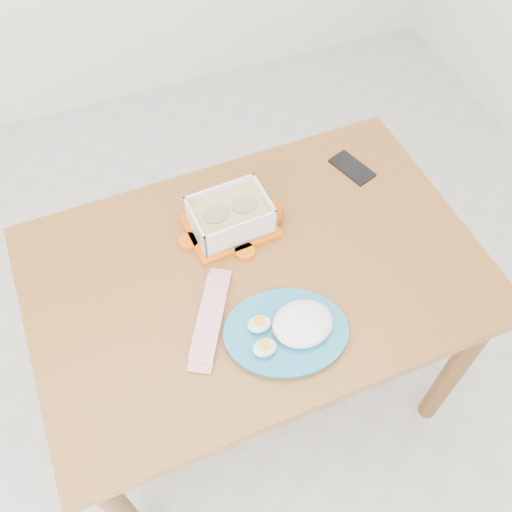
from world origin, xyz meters
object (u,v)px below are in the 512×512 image
object	(u,v)px
orange_fruit	(270,213)
rice_plate	(291,328)
smartphone	(352,168)
food_container	(230,217)
dining_table	(256,290)

from	to	relation	value
orange_fruit	rice_plate	xyz separation A→B (m)	(-0.08, -0.33, -0.01)
rice_plate	smartphone	distance (m)	0.57
orange_fruit	smartphone	distance (m)	0.31
food_container	orange_fruit	distance (m)	0.11
food_container	rice_plate	xyz separation A→B (m)	(0.03, -0.35, -0.02)
food_container	orange_fruit	bearing A→B (deg)	-12.72
dining_table	food_container	distance (m)	0.21
dining_table	rice_plate	bearing A→B (deg)	-88.25
rice_plate	smartphone	xyz separation A→B (m)	(0.37, 0.43, -0.02)
dining_table	smartphone	bearing A→B (deg)	28.87
dining_table	food_container	xyz separation A→B (m)	(-0.02, 0.15, 0.15)
dining_table	smartphone	distance (m)	0.46
orange_fruit	smartphone	world-z (taller)	orange_fruit
food_container	smartphone	world-z (taller)	food_container
rice_plate	food_container	bearing A→B (deg)	109.16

